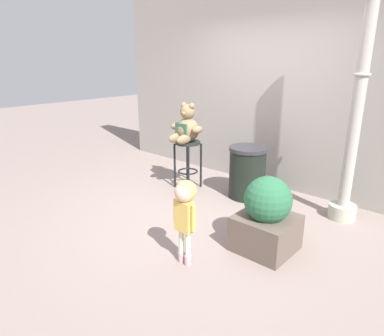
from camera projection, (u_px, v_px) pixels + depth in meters
ground_plane at (195, 218)px, 4.30m from camera, size 24.00×24.00×0.00m
building_wall at (276, 73)px, 5.06m from camera, size 6.05×0.30×3.37m
bar_stool_with_teddy at (188, 155)px, 5.16m from camera, size 0.37×0.37×0.72m
teddy_bear at (186, 128)px, 5.01m from camera, size 0.54×0.48×0.57m
child_walking at (185, 205)px, 3.17m from camera, size 0.27×0.21×0.85m
trash_bin at (247, 172)px, 4.84m from camera, size 0.54×0.54×0.73m
lamppost at (355, 123)px, 3.92m from camera, size 0.33×0.33×3.00m
planter_with_shrub at (267, 217)px, 3.49m from camera, size 0.57×0.57×0.79m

